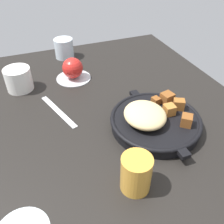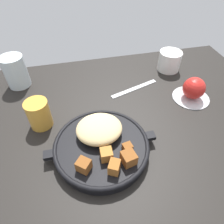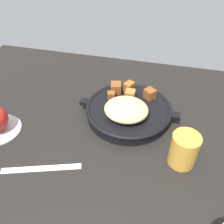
{
  "view_description": "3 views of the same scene",
  "coord_description": "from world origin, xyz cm",
  "px_view_note": "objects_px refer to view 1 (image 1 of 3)",
  "views": [
    {
      "loc": [
        -49.45,
        22.62,
        46.11
      ],
      "look_at": [
        -1.34,
        3.82,
        5.53
      ],
      "focal_mm": 39.91,
      "sensor_mm": 36.0,
      "label": 1
    },
    {
      "loc": [
        -9.67,
        -38.29,
        45.46
      ],
      "look_at": [
        -0.59,
        0.74,
        5.75
      ],
      "focal_mm": 32.39,
      "sensor_mm": 36.0,
      "label": 2
    },
    {
      "loc": [
        -13.33,
        46.57,
        48.95
      ],
      "look_at": [
        -2.12,
        0.05,
        7.06
      ],
      "focal_mm": 39.56,
      "sensor_mm": 36.0,
      "label": 3
    }
  ],
  "objects_px": {
    "ceramic_mug_white": "(19,79)",
    "cast_iron_skillet": "(154,120)",
    "juice_glass_amber": "(136,173)",
    "water_glass_short": "(64,48)",
    "red_apple": "(73,68)",
    "butter_knife": "(58,111)"
  },
  "relations": [
    {
      "from": "red_apple",
      "to": "cast_iron_skillet",
      "type": "bearing_deg",
      "value": -157.5
    },
    {
      "from": "juice_glass_amber",
      "to": "ceramic_mug_white",
      "type": "height_order",
      "value": "juice_glass_amber"
    },
    {
      "from": "cast_iron_skillet",
      "to": "ceramic_mug_white",
      "type": "height_order",
      "value": "ceramic_mug_white"
    },
    {
      "from": "juice_glass_amber",
      "to": "water_glass_short",
      "type": "bearing_deg",
      "value": -0.13
    },
    {
      "from": "ceramic_mug_white",
      "to": "red_apple",
      "type": "bearing_deg",
      "value": -89.35
    },
    {
      "from": "butter_knife",
      "to": "water_glass_short",
      "type": "xyz_separation_m",
      "value": [
        0.36,
        -0.1,
        0.04
      ]
    },
    {
      "from": "butter_knife",
      "to": "juice_glass_amber",
      "type": "height_order",
      "value": "juice_glass_amber"
    },
    {
      "from": "cast_iron_skillet",
      "to": "ceramic_mug_white",
      "type": "distance_m",
      "value": 0.47
    },
    {
      "from": "cast_iron_skillet",
      "to": "water_glass_short",
      "type": "relative_size",
      "value": 3.78
    },
    {
      "from": "cast_iron_skillet",
      "to": "water_glass_short",
      "type": "xyz_separation_m",
      "value": [
        0.52,
        0.13,
        0.01
      ]
    },
    {
      "from": "butter_knife",
      "to": "water_glass_short",
      "type": "bearing_deg",
      "value": -33.89
    },
    {
      "from": "cast_iron_skillet",
      "to": "ceramic_mug_white",
      "type": "xyz_separation_m",
      "value": [
        0.34,
        0.32,
        0.01
      ]
    },
    {
      "from": "ceramic_mug_white",
      "to": "cast_iron_skillet",
      "type": "bearing_deg",
      "value": -136.02
    },
    {
      "from": "juice_glass_amber",
      "to": "water_glass_short",
      "type": "xyz_separation_m",
      "value": [
        0.68,
        -0.0,
        -0.0
      ]
    },
    {
      "from": "butter_knife",
      "to": "ceramic_mug_white",
      "type": "height_order",
      "value": "ceramic_mug_white"
    },
    {
      "from": "butter_knife",
      "to": "water_glass_short",
      "type": "relative_size",
      "value": 2.45
    },
    {
      "from": "red_apple",
      "to": "juice_glass_amber",
      "type": "relative_size",
      "value": 0.84
    },
    {
      "from": "cast_iron_skillet",
      "to": "juice_glass_amber",
      "type": "relative_size",
      "value": 3.39
    },
    {
      "from": "water_glass_short",
      "to": "red_apple",
      "type": "bearing_deg",
      "value": 176.77
    },
    {
      "from": "red_apple",
      "to": "butter_knife",
      "type": "xyz_separation_m",
      "value": [
        -0.17,
        0.09,
        -0.04
      ]
    },
    {
      "from": "water_glass_short",
      "to": "cast_iron_skillet",
      "type": "bearing_deg",
      "value": -166.05
    },
    {
      "from": "cast_iron_skillet",
      "to": "butter_knife",
      "type": "relative_size",
      "value": 1.54
    }
  ]
}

